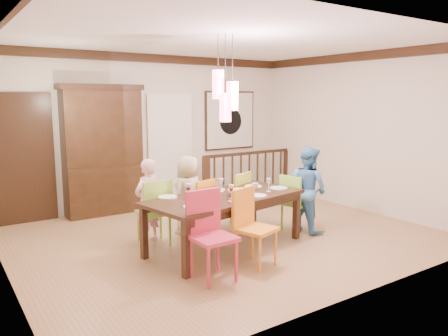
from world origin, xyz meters
TOP-DOWN VIEW (x-y plane):
  - floor at (0.00, 0.00)m, footprint 6.00×6.00m
  - ceiling at (0.00, 0.00)m, footprint 6.00×6.00m
  - wall_back at (0.00, 2.50)m, footprint 6.00×0.00m
  - wall_right at (3.00, 0.00)m, footprint 0.00×5.00m
  - crown_molding at (0.00, 0.00)m, footprint 6.00×5.00m
  - panel_door at (-2.40, 2.45)m, footprint 1.04×0.07m
  - white_doorway at (0.35, 2.46)m, footprint 0.97×0.05m
  - painting at (1.80, 2.46)m, footprint 1.25×0.06m
  - pendant_cluster at (-0.32, -0.48)m, footprint 0.27×0.21m
  - dining_table at (-0.32, -0.48)m, footprint 2.40×1.40m
  - chair_far_left at (-1.06, 0.24)m, footprint 0.46×0.46m
  - chair_far_mid at (-0.33, 0.25)m, footprint 0.48×0.48m
  - chair_far_right at (0.33, 0.24)m, footprint 0.53×0.53m
  - chair_near_left at (-1.03, -1.30)m, footprint 0.47×0.47m
  - chair_near_mid at (-0.36, -1.23)m, footprint 0.55×0.55m
  - chair_end_right at (1.10, -0.41)m, footprint 0.47×0.47m
  - china_hutch at (-1.08, 2.30)m, footprint 1.47×0.46m
  - balustrade at (1.95, 1.95)m, footprint 2.30×0.12m
  - person_far_left at (-1.11, 0.34)m, footprint 0.53×0.45m
  - person_far_mid at (-0.40, 0.41)m, footprint 0.69×0.57m
  - person_end_right at (1.20, -0.54)m, footprint 0.53×0.67m
  - serving_bowl at (-0.16, -0.64)m, footprint 0.45×0.45m
  - small_bowl at (-0.42, -0.36)m, footprint 0.24×0.24m
  - cup_left at (-0.76, -0.71)m, footprint 0.16×0.16m
  - cup_right at (0.29, -0.36)m, footprint 0.10×0.10m
  - plate_far_left at (-1.03, -0.15)m, footprint 0.26×0.26m
  - plate_far_mid at (-0.24, -0.13)m, footprint 0.26×0.26m
  - plate_far_right at (0.37, -0.23)m, footprint 0.26×0.26m
  - plate_near_left at (-1.00, -0.81)m, footprint 0.26×0.26m
  - plate_near_mid at (0.03, -0.75)m, footprint 0.26×0.26m
  - plate_end_right at (0.60, -0.54)m, footprint 0.26×0.26m
  - wine_glass_a at (-0.80, -0.31)m, footprint 0.08×0.08m
  - wine_glass_b at (-0.23, -0.24)m, footprint 0.08×0.08m
  - wine_glass_c at (-0.36, -0.69)m, footprint 0.08×0.08m
  - wine_glass_d at (0.35, -0.61)m, footprint 0.08×0.08m
  - napkin at (-0.43, -0.89)m, footprint 0.18×0.14m

SIDE VIEW (x-z plane):
  - floor at x=0.00m, z-range 0.00..0.00m
  - chair_far_mid at x=-0.33m, z-range 0.06..0.93m
  - balustrade at x=1.95m, z-range 0.02..0.98m
  - chair_end_right at x=1.10m, z-range 0.06..0.96m
  - chair_far_right at x=0.33m, z-range 0.07..0.98m
  - chair_far_left at x=-1.06m, z-range 0.07..1.02m
  - chair_near_mid at x=-0.36m, z-range 0.07..1.04m
  - chair_near_left at x=-1.03m, z-range 0.07..1.10m
  - person_far_mid at x=-0.40m, z-range 0.00..1.21m
  - person_far_left at x=-1.11m, z-range 0.00..1.23m
  - person_end_right at x=1.20m, z-range 0.00..1.34m
  - dining_table at x=-0.32m, z-range 0.30..1.05m
  - plate_far_left at x=-1.03m, z-range 0.75..0.76m
  - plate_far_mid at x=-0.24m, z-range 0.75..0.76m
  - plate_far_right at x=0.37m, z-range 0.75..0.76m
  - plate_near_left at x=-1.00m, z-range 0.75..0.76m
  - plate_near_mid at x=0.03m, z-range 0.75..0.76m
  - plate_end_right at x=0.60m, z-range 0.75..0.76m
  - napkin at x=-0.43m, z-range 0.75..0.76m
  - small_bowl at x=-0.42m, z-range 0.75..0.81m
  - serving_bowl at x=-0.16m, z-range 0.75..0.83m
  - cup_right at x=0.29m, z-range 0.75..0.84m
  - cup_left at x=-0.76m, z-range 0.75..0.85m
  - wine_glass_a at x=-0.80m, z-range 0.75..0.94m
  - wine_glass_b at x=-0.23m, z-range 0.75..0.94m
  - wine_glass_c at x=-0.36m, z-range 0.75..0.94m
  - wine_glass_d at x=0.35m, z-range 0.75..0.94m
  - panel_door at x=-2.40m, z-range -0.07..2.17m
  - white_doorway at x=0.35m, z-range -0.06..2.16m
  - china_hutch at x=-1.08m, z-range 0.00..2.32m
  - wall_back at x=0.00m, z-range -1.55..4.45m
  - wall_right at x=3.00m, z-range -1.05..3.95m
  - painting at x=1.80m, z-range 0.97..2.22m
  - pendant_cluster at x=-0.32m, z-range 1.54..2.68m
  - crown_molding at x=0.00m, z-range 2.74..2.90m
  - ceiling at x=0.00m, z-range 2.90..2.90m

